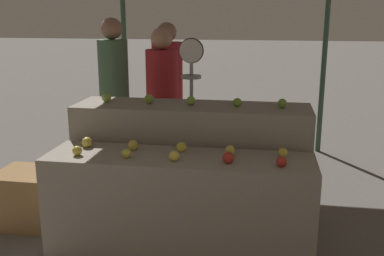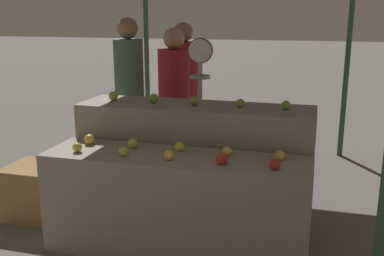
{
  "view_description": "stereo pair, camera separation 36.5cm",
  "coord_description": "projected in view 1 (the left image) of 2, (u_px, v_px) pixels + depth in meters",
  "views": [
    {
      "loc": [
        0.64,
        -3.2,
        1.87
      ],
      "look_at": [
        0.05,
        0.3,
        0.96
      ],
      "focal_mm": 42.0,
      "sensor_mm": 36.0,
      "label": 1
    },
    {
      "loc": [
        1.0,
        -3.12,
        1.87
      ],
      "look_at": [
        0.05,
        0.3,
        0.96
      ],
      "focal_mm": 42.0,
      "sensor_mm": 36.0,
      "label": 2
    }
  ],
  "objects": [
    {
      "name": "person_vendor_at_scale",
      "position": [
        162.0,
        96.0,
        4.84
      ],
      "size": [
        0.37,
        0.37,
        1.73
      ],
      "rotation": [
        0.0,
        0.0,
        3.06
      ],
      "color": "#2D2D38",
      "rests_on": "ground_plane"
    },
    {
      "name": "apple_front_0",
      "position": [
        77.0,
        151.0,
        3.43
      ],
      "size": [
        0.08,
        0.08,
        0.08
      ],
      "primitive_type": "sphere",
      "color": "gold",
      "rests_on": "display_counter_front"
    },
    {
      "name": "person_customer_left",
      "position": [
        114.0,
        85.0,
        5.14
      ],
      "size": [
        0.38,
        0.38,
        1.83
      ],
      "rotation": [
        0.0,
        0.0,
        3.02
      ],
      "color": "#2D2D38",
      "rests_on": "ground_plane"
    },
    {
      "name": "apple_front_2",
      "position": [
        174.0,
        156.0,
        3.3
      ],
      "size": [
        0.08,
        0.08,
        0.08
      ],
      "primitive_type": "sphere",
      "color": "yellow",
      "rests_on": "display_counter_front"
    },
    {
      "name": "apple_front_5",
      "position": [
        87.0,
        142.0,
        3.64
      ],
      "size": [
        0.09,
        0.09,
        0.09
      ],
      "primitive_type": "sphere",
      "color": "gold",
      "rests_on": "display_counter_front"
    },
    {
      "name": "apple_front_4",
      "position": [
        281.0,
        162.0,
        3.18
      ],
      "size": [
        0.08,
        0.08,
        0.08
      ],
      "primitive_type": "sphere",
      "color": "#AD281E",
      "rests_on": "display_counter_front"
    },
    {
      "name": "apple_back_4",
      "position": [
        282.0,
        103.0,
        3.8
      ],
      "size": [
        0.08,
        0.08,
        0.08
      ],
      "primitive_type": "sphere",
      "color": "#7AA338",
      "rests_on": "display_counter_back"
    },
    {
      "name": "apple_back_2",
      "position": [
        191.0,
        101.0,
        3.91
      ],
      "size": [
        0.08,
        0.08,
        0.08
      ],
      "primitive_type": "sphere",
      "color": "#7AA338",
      "rests_on": "display_counter_back"
    },
    {
      "name": "apple_front_1",
      "position": [
        126.0,
        153.0,
        3.37
      ],
      "size": [
        0.07,
        0.07,
        0.07
      ],
      "primitive_type": "sphere",
      "color": "gold",
      "rests_on": "display_counter_front"
    },
    {
      "name": "ground_plane",
      "position": [
        179.0,
        252.0,
        3.62
      ],
      "size": [
        60.0,
        60.0,
        0.0
      ],
      "primitive_type": "plane",
      "color": "#66605B"
    },
    {
      "name": "apple_back_1",
      "position": [
        149.0,
        99.0,
        3.97
      ],
      "size": [
        0.09,
        0.09,
        0.09
      ],
      "primitive_type": "sphere",
      "color": "#7AA338",
      "rests_on": "display_counter_back"
    },
    {
      "name": "apple_front_6",
      "position": [
        133.0,
        145.0,
        3.57
      ],
      "size": [
        0.08,
        0.08,
        0.08
      ],
      "primitive_type": "sphere",
      "color": "gold",
      "rests_on": "display_counter_front"
    },
    {
      "name": "display_counter_front",
      "position": [
        179.0,
        206.0,
        3.52
      ],
      "size": [
        2.06,
        0.55,
        0.81
      ],
      "primitive_type": "cube",
      "color": "gray",
      "rests_on": "ground_plane"
    },
    {
      "name": "apple_front_9",
      "position": [
        283.0,
        152.0,
        3.39
      ],
      "size": [
        0.07,
        0.07,
        0.07
      ],
      "primitive_type": "sphere",
      "color": "gold",
      "rests_on": "display_counter_front"
    },
    {
      "name": "apple_front_7",
      "position": [
        182.0,
        147.0,
        3.52
      ],
      "size": [
        0.08,
        0.08,
        0.08
      ],
      "primitive_type": "sphere",
      "color": "gold",
      "rests_on": "display_counter_front"
    },
    {
      "name": "person_customer_right",
      "position": [
        168.0,
        85.0,
        5.45
      ],
      "size": [
        0.46,
        0.46,
        1.77
      ],
      "rotation": [
        0.0,
        0.0,
        3.42
      ],
      "color": "#2D2D38",
      "rests_on": "ground_plane"
    },
    {
      "name": "apple_back_3",
      "position": [
        237.0,
        102.0,
        3.85
      ],
      "size": [
        0.08,
        0.08,
        0.08
      ],
      "primitive_type": "sphere",
      "color": "#7AA338",
      "rests_on": "display_counter_back"
    },
    {
      "name": "produce_scale",
      "position": [
        191.0,
        86.0,
        4.44
      ],
      "size": [
        0.24,
        0.2,
        1.64
      ],
      "color": "#99999E",
      "rests_on": "ground_plane"
    },
    {
      "name": "display_counter_back",
      "position": [
        192.0,
        164.0,
        4.06
      ],
      "size": [
        2.06,
        0.55,
        1.09
      ],
      "primitive_type": "cube",
      "color": "gray",
      "rests_on": "ground_plane"
    },
    {
      "name": "apple_front_8",
      "position": [
        230.0,
        150.0,
        3.44
      ],
      "size": [
        0.08,
        0.08,
        0.08
      ],
      "primitive_type": "sphere",
      "color": "gold",
      "rests_on": "display_counter_front"
    },
    {
      "name": "apple_back_0",
      "position": [
        106.0,
        98.0,
        4.04
      ],
      "size": [
        0.09,
        0.09,
        0.09
      ],
      "primitive_type": "sphere",
      "color": "#8EB247",
      "rests_on": "display_counter_back"
    },
    {
      "name": "wooden_crate_side",
      "position": [
        27.0,
        197.0,
        4.08
      ],
      "size": [
        0.5,
        0.5,
        0.5
      ],
      "primitive_type": "cube",
      "color": "#9E7547",
      "rests_on": "ground_plane"
    },
    {
      "name": "apple_front_3",
      "position": [
        228.0,
        158.0,
        3.25
      ],
      "size": [
        0.09,
        0.09,
        0.09
      ],
      "primitive_type": "sphere",
      "color": "#B72D23",
      "rests_on": "display_counter_front"
    }
  ]
}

